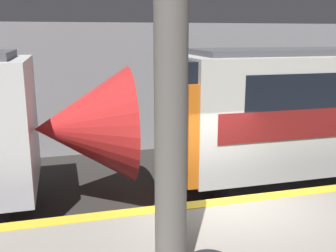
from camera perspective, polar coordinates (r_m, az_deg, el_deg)
ground_plane at (r=8.16m, az=7.84°, el=-17.41°), size 120.00×120.00×0.00m
station_rear_barrier at (r=14.02m, az=-3.39°, el=5.52°), size 50.00×0.15×4.50m
support_pillar_near at (r=4.45m, az=0.42°, el=0.56°), size 0.38×0.38×4.14m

